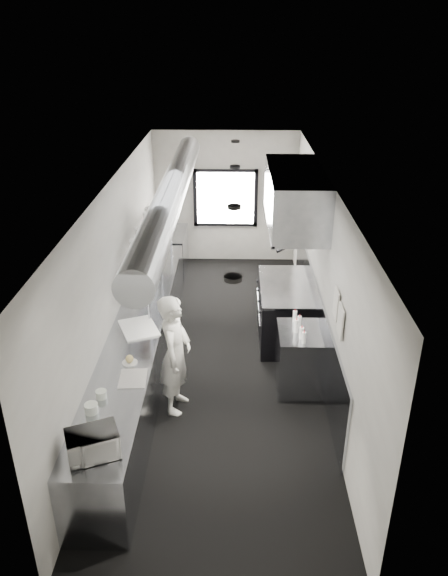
# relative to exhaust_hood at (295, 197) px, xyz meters

# --- Properties ---
(floor) EXTENTS (3.00, 8.00, 0.01)m
(floor) POSITION_rel_exhaust_hood_xyz_m (-1.10, -0.70, -2.39)
(floor) COLOR black
(floor) RESTS_ON ground
(ceiling) EXTENTS (3.00, 8.00, 0.01)m
(ceiling) POSITION_rel_exhaust_hood_xyz_m (-1.10, -0.70, 0.41)
(ceiling) COLOR beige
(ceiling) RESTS_ON wall_back
(wall_back) EXTENTS (3.00, 0.02, 2.80)m
(wall_back) POSITION_rel_exhaust_hood_xyz_m (-1.10, 3.30, -0.99)
(wall_back) COLOR #BBB9B1
(wall_back) RESTS_ON floor
(wall_front) EXTENTS (3.00, 0.02, 2.80)m
(wall_front) POSITION_rel_exhaust_hood_xyz_m (-1.10, -4.70, -0.99)
(wall_front) COLOR #BBB9B1
(wall_front) RESTS_ON floor
(wall_left) EXTENTS (0.02, 8.00, 2.80)m
(wall_left) POSITION_rel_exhaust_hood_xyz_m (-2.60, -0.70, -0.99)
(wall_left) COLOR #BBB9B1
(wall_left) RESTS_ON floor
(wall_right) EXTENTS (0.02, 8.00, 2.80)m
(wall_right) POSITION_rel_exhaust_hood_xyz_m (0.40, -0.70, -0.99)
(wall_right) COLOR #BBB9B1
(wall_right) RESTS_ON floor
(wall_cladding) EXTENTS (0.03, 5.50, 1.10)m
(wall_cladding) POSITION_rel_exhaust_hood_xyz_m (0.38, -0.40, -1.84)
(wall_cladding) COLOR gray
(wall_cladding) RESTS_ON wall_right
(hvac_duct) EXTENTS (0.40, 6.40, 0.40)m
(hvac_duct) POSITION_rel_exhaust_hood_xyz_m (-1.80, -0.30, 0.16)
(hvac_duct) COLOR gray
(hvac_duct) RESTS_ON ceiling
(service_window) EXTENTS (1.36, 0.05, 1.25)m
(service_window) POSITION_rel_exhaust_hood_xyz_m (-1.10, 3.26, -0.99)
(service_window) COLOR white
(service_window) RESTS_ON wall_back
(exhaust_hood) EXTENTS (0.81, 2.20, 0.88)m
(exhaust_hood) POSITION_rel_exhaust_hood_xyz_m (0.00, 0.00, 0.00)
(exhaust_hood) COLOR gray
(exhaust_hood) RESTS_ON ceiling
(prep_counter) EXTENTS (0.70, 6.00, 0.90)m
(prep_counter) POSITION_rel_exhaust_hood_xyz_m (-2.25, -1.20, -1.94)
(prep_counter) COLOR gray
(prep_counter) RESTS_ON floor
(pass_shelf) EXTENTS (0.45, 3.00, 0.68)m
(pass_shelf) POSITION_rel_exhaust_hood_xyz_m (-2.29, 0.30, -0.86)
(pass_shelf) COLOR gray
(pass_shelf) RESTS_ON prep_counter
(range) EXTENTS (0.88, 1.60, 0.94)m
(range) POSITION_rel_exhaust_hood_xyz_m (-0.06, 0.00, -1.92)
(range) COLOR black
(range) RESTS_ON floor
(bottle_station) EXTENTS (0.65, 0.80, 0.90)m
(bottle_station) POSITION_rel_exhaust_hood_xyz_m (0.05, -1.40, -1.94)
(bottle_station) COLOR gray
(bottle_station) RESTS_ON floor
(far_work_table) EXTENTS (0.70, 1.20, 0.90)m
(far_work_table) POSITION_rel_exhaust_hood_xyz_m (-2.25, 2.50, -1.94)
(far_work_table) COLOR gray
(far_work_table) RESTS_ON floor
(notice_sheet_a) EXTENTS (0.02, 0.28, 0.38)m
(notice_sheet_a) POSITION_rel_exhaust_hood_xyz_m (0.37, -1.90, -0.79)
(notice_sheet_a) COLOR beige
(notice_sheet_a) RESTS_ON wall_right
(notice_sheet_b) EXTENTS (0.02, 0.28, 0.38)m
(notice_sheet_b) POSITION_rel_exhaust_hood_xyz_m (0.37, -2.25, -0.84)
(notice_sheet_b) COLOR beige
(notice_sheet_b) RESTS_ON wall_right
(line_cook) EXTENTS (0.49, 0.67, 1.68)m
(line_cook) POSITION_rel_exhaust_hood_xyz_m (-1.65, -1.91, -1.55)
(line_cook) COLOR silver
(line_cook) RESTS_ON floor
(microwave) EXTENTS (0.56, 0.50, 0.27)m
(microwave) POSITION_rel_exhaust_hood_xyz_m (-2.25, -3.83, -1.35)
(microwave) COLOR silver
(microwave) RESTS_ON prep_counter
(deli_tub_a) EXTENTS (0.15, 0.15, 0.11)m
(deli_tub_a) POSITION_rel_exhaust_hood_xyz_m (-2.43, -3.18, -1.44)
(deli_tub_a) COLOR silver
(deli_tub_a) RESTS_ON prep_counter
(deli_tub_b) EXTENTS (0.15, 0.15, 0.09)m
(deli_tub_b) POSITION_rel_exhaust_hood_xyz_m (-2.38, -2.92, -1.44)
(deli_tub_b) COLOR silver
(deli_tub_b) RESTS_ON prep_counter
(newspaper) EXTENTS (0.34, 0.42, 0.01)m
(newspaper) POSITION_rel_exhaust_hood_xyz_m (-2.09, -2.55, -1.49)
(newspaper) COLOR silver
(newspaper) RESTS_ON prep_counter
(small_plate) EXTENTS (0.23, 0.23, 0.02)m
(small_plate) POSITION_rel_exhaust_hood_xyz_m (-2.18, -2.22, -1.48)
(small_plate) COLOR silver
(small_plate) RESTS_ON prep_counter
(pastry) EXTENTS (0.10, 0.10, 0.10)m
(pastry) POSITION_rel_exhaust_hood_xyz_m (-2.18, -2.22, -1.42)
(pastry) COLOR #DDC474
(pastry) RESTS_ON small_plate
(cutting_board) EXTENTS (0.67, 0.75, 0.02)m
(cutting_board) POSITION_rel_exhaust_hood_xyz_m (-2.21, -1.36, -1.48)
(cutting_board) COLOR white
(cutting_board) RESTS_ON prep_counter
(knife_block) EXTENTS (0.17, 0.25, 0.25)m
(knife_block) POSITION_rel_exhaust_hood_xyz_m (-2.36, -0.09, -1.37)
(knife_block) COLOR #4D321B
(knife_block) RESTS_ON prep_counter
(plate_stack_a) EXTENTS (0.26, 0.26, 0.30)m
(plate_stack_a) POSITION_rel_exhaust_hood_xyz_m (-2.30, -0.47, -0.67)
(plate_stack_a) COLOR silver
(plate_stack_a) RESTS_ON pass_shelf
(plate_stack_b) EXTENTS (0.31, 0.31, 0.31)m
(plate_stack_b) POSITION_rel_exhaust_hood_xyz_m (-2.32, 0.05, -0.67)
(plate_stack_b) COLOR silver
(plate_stack_b) RESTS_ON pass_shelf
(plate_stack_c) EXTENTS (0.29, 0.29, 0.37)m
(plate_stack_c) POSITION_rel_exhaust_hood_xyz_m (-2.27, 0.62, -0.64)
(plate_stack_c) COLOR silver
(plate_stack_c) RESTS_ON pass_shelf
(plate_stack_d) EXTENTS (0.28, 0.28, 0.36)m
(plate_stack_d) POSITION_rel_exhaust_hood_xyz_m (-2.30, 0.90, -0.64)
(plate_stack_d) COLOR silver
(plate_stack_d) RESTS_ON pass_shelf
(squeeze_bottle_a) EXTENTS (0.07, 0.07, 0.16)m
(squeeze_bottle_a) POSITION_rel_exhaust_hood_xyz_m (0.04, -1.69, -1.41)
(squeeze_bottle_a) COLOR white
(squeeze_bottle_a) RESTS_ON bottle_station
(squeeze_bottle_b) EXTENTS (0.07, 0.07, 0.17)m
(squeeze_bottle_b) POSITION_rel_exhaust_hood_xyz_m (0.02, -1.58, -1.40)
(squeeze_bottle_b) COLOR white
(squeeze_bottle_b) RESTS_ON bottle_station
(squeeze_bottle_c) EXTENTS (0.08, 0.08, 0.19)m
(squeeze_bottle_c) POSITION_rel_exhaust_hood_xyz_m (-0.04, -1.41, -1.39)
(squeeze_bottle_c) COLOR white
(squeeze_bottle_c) RESTS_ON bottle_station
(squeeze_bottle_d) EXTENTS (0.06, 0.06, 0.18)m
(squeeze_bottle_d) POSITION_rel_exhaust_hood_xyz_m (0.02, -1.28, -1.40)
(squeeze_bottle_d) COLOR white
(squeeze_bottle_d) RESTS_ON bottle_station
(squeeze_bottle_e) EXTENTS (0.07, 0.07, 0.17)m
(squeeze_bottle_e) POSITION_rel_exhaust_hood_xyz_m (-0.03, -1.12, -1.40)
(squeeze_bottle_e) COLOR white
(squeeze_bottle_e) RESTS_ON bottle_station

